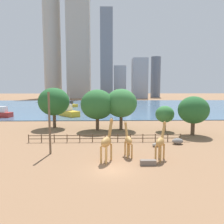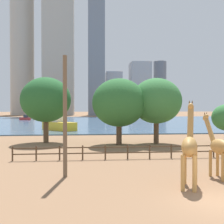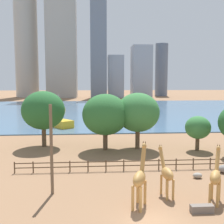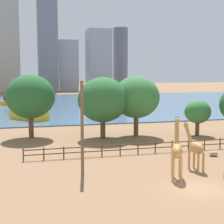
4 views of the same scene
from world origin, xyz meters
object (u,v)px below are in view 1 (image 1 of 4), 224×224
Objects in this scene: tree_center_broad at (165,114)px; tree_right_tall at (97,105)px; boulder_near_fence at (178,141)px; giraffe_young at (128,140)px; feeding_trough at (148,163)px; tree_right_small at (193,110)px; boat_sailboat at (71,105)px; boulder_by_pole at (156,145)px; boat_barge at (52,103)px; giraffe_companion at (161,142)px; tree_left_large at (121,103)px; utility_pole at (50,123)px; tree_left_small at (54,102)px; giraffe_tall at (107,141)px; boat_tug at (0,114)px; boat_ferry at (69,112)px.

tree_center_broad is 13.80m from tree_right_tall.
boulder_near_fence is 0.21× the size of tree_right_tall.
giraffe_young reaches higher than feeding_trough.
giraffe_young is 4.27m from feeding_trough.
tree_right_small reaches higher than boat_sailboat.
boat_barge is (-34.38, 79.06, 0.54)m from boulder_by_pole.
tree_right_tall is 54.27m from boat_sailboat.
giraffe_companion is 19.83m from tree_left_large.
boat_barge is at bearing 113.50° from boulder_by_pole.
boat_sailboat reaches higher than boat_barge.
boulder_by_pole is at bearing 11.77° from utility_pole.
tree_right_tall reaches higher than boat_barge.
tree_left_small is at bearing 170.44° from tree_left_large.
boulder_near_fence is at bearing -41.71° from tree_right_tall.
boulder_near_fence is at bearing -25.90° from boat_sailboat.
tree_center_broad is at bearing -37.20° from giraffe_young.
giraffe_tall reaches higher than boulder_near_fence.
giraffe_companion is 8.83m from boulder_near_fence.
feeding_trough is (1.96, -3.34, -1.80)m from giraffe_young.
tree_left_large reaches higher than feeding_trough.
boat_tug is (-19.35, 15.96, -4.44)m from tree_left_small.
boat_barge is at bearing 171.70° from boat_sailboat.
giraffe_young reaches higher than boat_sailboat.
tree_left_small is 1.18× the size of boat_tug.
boulder_near_fence is 0.29× the size of boat_sailboat.
giraffe_companion is 0.79× the size of boat_sailboat.
utility_pole is 25.87m from tree_right_small.
giraffe_tall is 0.61× the size of tree_left_large.
giraffe_companion is 0.92× the size of tree_center_broad.
giraffe_companion is 52.92m from boat_tug.
utility_pole is (-14.02, 2.80, 1.86)m from giraffe_companion.
tree_center_broad reaches higher than boat_sailboat.
tree_right_small is 38.04m from boat_ferry.
tree_right_small is 1.21× the size of boat_sailboat.
boat_ferry is (-14.41, 20.70, -4.13)m from tree_left_large.
boat_sailboat is (-18.23, 69.63, -1.00)m from giraffe_young.
tree_right_tall is 1.95× the size of boat_barge.
tree_left_small is at bearing 139.72° from boulder_by_pole.
giraffe_young is 24.78m from tree_left_small.
boulder_near_fence is at bearing -63.25° from giraffe_young.
tree_left_small is at bearing 163.67° from tree_right_small.
tree_left_large is 9.11m from tree_center_broad.
boulder_near_fence is (8.35, 5.74, -1.64)m from giraffe_young.
boat_ferry is 47.67m from boat_barge.
giraffe_tall is at bearing -84.47° from tree_right_tall.
feeding_trough is at bearing -157.41° from giraffe_young.
tree_left_large is 38.65m from boat_tug.
giraffe_companion is 6.26m from boulder_by_pole.
tree_right_tall is at bearing -16.46° from tree_left_small.
utility_pole is 8.28× the size of boulder_by_pole.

